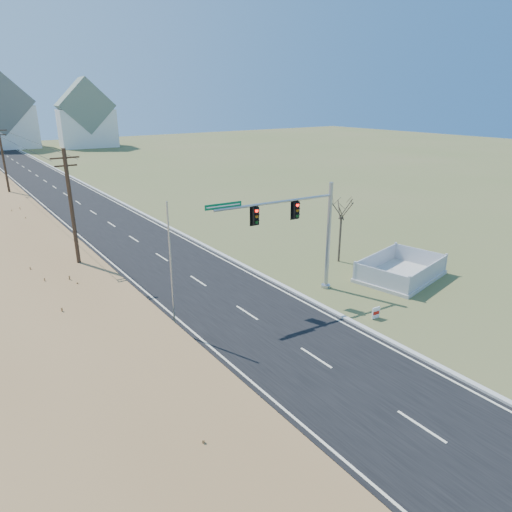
# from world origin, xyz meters

# --- Properties ---
(ground) EXTENTS (260.00, 260.00, 0.00)m
(ground) POSITION_xyz_m (0.00, 0.00, 0.00)
(ground) COLOR #535C2D
(ground) RESTS_ON ground
(road) EXTENTS (8.00, 180.00, 0.06)m
(road) POSITION_xyz_m (0.00, 50.00, 0.03)
(road) COLOR black
(road) RESTS_ON ground
(curb) EXTENTS (0.30, 180.00, 0.18)m
(curb) POSITION_xyz_m (4.15, 50.00, 0.09)
(curb) COLOR #B2AFA8
(curb) RESTS_ON ground
(utility_pole_near) EXTENTS (1.80, 0.26, 9.00)m
(utility_pole_near) POSITION_xyz_m (-6.50, 15.00, 4.68)
(utility_pole_near) COLOR #422D1E
(utility_pole_near) RESTS_ON ground
(utility_pole_mid) EXTENTS (1.80, 0.26, 9.00)m
(utility_pole_mid) POSITION_xyz_m (-6.50, 45.00, 4.68)
(utility_pole_mid) COLOR #422D1E
(utility_pole_mid) RESTS_ON ground
(condo_ne) EXTENTS (14.12, 10.51, 16.52)m
(condo_ne) POSITION_xyz_m (20.00, 104.00, 6.84)
(condo_ne) COLOR white
(condo_ne) RESTS_ON ground
(traffic_signal_mast) EXTENTS (8.87, 1.07, 7.08)m
(traffic_signal_mast) POSITION_xyz_m (4.64, 4.33, 4.36)
(traffic_signal_mast) COLOR #9EA0A5
(traffic_signal_mast) RESTS_ON ground
(fence_enclosure) EXTENTS (6.89, 5.36, 1.41)m
(fence_enclosure) POSITION_xyz_m (12.00, 2.42, 0.28)
(fence_enclosure) COLOR #B7B5AD
(fence_enclosure) RESTS_ON ground
(open_sign) EXTENTS (0.56, 0.10, 0.69)m
(open_sign) POSITION_xyz_m (5.70, -0.81, 0.37)
(open_sign) COLOR white
(open_sign) RESTS_ON ground
(flagpole) EXTENTS (0.33, 0.33, 7.25)m
(flagpole) POSITION_xyz_m (-4.46, 4.33, 2.90)
(flagpole) COLOR #B7B5AD
(flagpole) RESTS_ON ground
(bare_tree) EXTENTS (2.01, 2.01, 5.33)m
(bare_tree) POSITION_xyz_m (10.86, 7.33, 4.30)
(bare_tree) COLOR #4C3F33
(bare_tree) RESTS_ON ground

